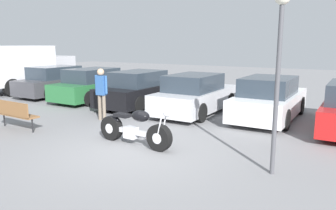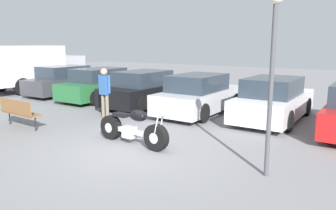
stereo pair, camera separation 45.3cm
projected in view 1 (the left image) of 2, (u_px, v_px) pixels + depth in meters
ground_plane at (134, 151)px, 7.97m from camera, size 60.00×60.00×0.00m
motorcycle at (134, 129)px, 8.40m from camera, size 2.29×0.65×1.09m
parked_car_dark_grey at (58, 82)px, 16.49m from camera, size 1.82×4.32×1.47m
parked_car_green at (95, 85)px, 15.05m from camera, size 1.82×4.32×1.47m
parked_car_black at (141, 90)px, 13.68m from camera, size 1.82×4.32×1.47m
parked_car_silver at (196, 95)px, 12.25m from camera, size 1.82×4.32×1.47m
parked_car_white at (269, 99)px, 11.26m from camera, size 1.82×4.32×1.47m
delivery_truck at (19, 66)px, 17.53m from camera, size 2.29×5.73×2.46m
park_bench at (14, 112)px, 9.85m from camera, size 1.66×0.46×0.89m
lamp_post at (280, 47)px, 6.13m from camera, size 0.30×0.30×3.56m
person_standing at (101, 90)px, 11.02m from camera, size 0.52×0.24×1.76m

